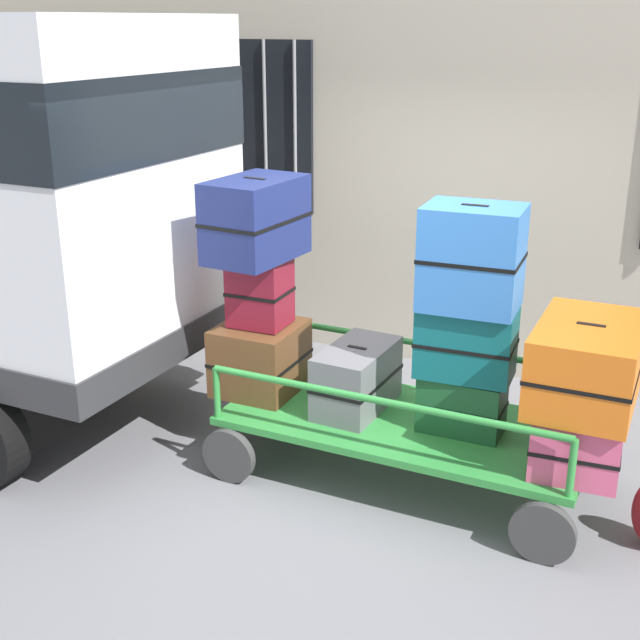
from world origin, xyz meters
TOP-DOWN VIEW (x-y plane):
  - ground_plane at (0.00, 0.00)m, footprint 40.00×40.00m
  - building_wall at (0.00, 2.22)m, footprint 12.00×0.38m
  - luggage_cart at (0.45, 0.08)m, footprint 2.44×1.18m
  - cart_railing at (0.45, 0.08)m, footprint 2.33×1.04m
  - suitcase_left_bottom at (-0.65, 0.09)m, footprint 0.56×0.60m
  - suitcase_left_middle at (-0.65, 0.11)m, footprint 0.40×0.36m
  - suitcase_left_top at (-0.65, 0.08)m, footprint 0.51×0.74m
  - suitcase_midleft_bottom at (0.08, 0.11)m, footprint 0.41×0.71m
  - suitcase_center_bottom at (0.82, 0.09)m, footprint 0.54×0.31m
  - suitcase_center_middle at (0.82, 0.10)m, footprint 0.62×0.39m
  - suitcase_center_top at (0.82, 0.11)m, footprint 0.62×0.49m
  - suitcase_midright_bottom at (1.55, 0.05)m, footprint 0.57×0.87m
  - suitcase_midright_middle at (1.55, 0.05)m, footprint 0.60×0.89m

SIDE VIEW (x-z plane):
  - ground_plane at x=0.00m, z-range 0.00..0.00m
  - luggage_cart at x=0.45m, z-range 0.14..0.57m
  - suitcase_midright_bottom at x=1.55m, z-range 0.42..0.79m
  - suitcase_center_bottom at x=0.82m, z-range 0.42..0.80m
  - suitcase_midleft_bottom at x=0.08m, z-range 0.42..0.86m
  - suitcase_left_bottom at x=-0.65m, z-range 0.42..0.91m
  - cart_railing at x=0.45m, z-range 0.55..0.92m
  - suitcase_center_middle at x=0.82m, z-range 0.80..1.25m
  - suitcase_midright_middle at x=1.55m, z-range 0.79..1.28m
  - suitcase_left_middle at x=-0.65m, z-range 0.91..1.39m
  - suitcase_center_top at x=0.82m, z-range 1.25..1.89m
  - suitcase_left_top at x=-0.65m, z-range 1.39..1.94m
  - building_wall at x=0.00m, z-range 0.00..5.00m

